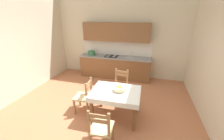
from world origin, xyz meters
TOP-DOWN VIEW (x-y plane):
  - ground_plane at (0.00, 0.00)m, footprint 5.83×6.29m
  - wall_back at (0.00, 2.90)m, footprint 5.83×0.12m
  - kitchen_cabinetry at (-0.12, 2.57)m, footprint 2.89×0.63m
  - dining_table at (0.52, 0.12)m, footprint 1.19×0.91m
  - dining_chair_camera_side at (0.47, -0.78)m, footprint 0.45×0.45m
  - dining_chair_kitchen_side at (0.45, 0.99)m, footprint 0.45×0.45m
  - dining_chair_tv_side at (-0.33, 0.15)m, footprint 0.46×0.46m
  - fruit_bowl at (0.61, 0.16)m, footprint 0.30×0.30m

SIDE VIEW (x-z plane):
  - ground_plane at x=0.00m, z-range -0.10..0.00m
  - dining_chair_camera_side at x=0.47m, z-range -0.02..0.91m
  - dining_chair_kitchen_side at x=0.45m, z-range -0.02..0.91m
  - dining_chair_tv_side at x=-0.33m, z-range -0.02..0.91m
  - dining_table at x=0.52m, z-range 0.23..0.98m
  - fruit_bowl at x=0.61m, z-range 0.75..0.87m
  - kitchen_cabinetry at x=-0.12m, z-range -0.24..1.96m
  - wall_back at x=0.00m, z-range 0.00..4.04m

